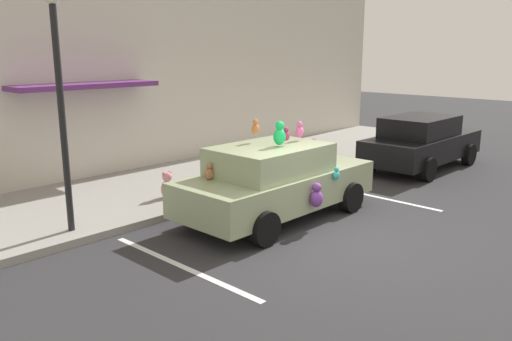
% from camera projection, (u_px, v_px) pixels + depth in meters
% --- Properties ---
extents(ground_plane, '(60.00, 60.00, 0.00)m').
position_uv_depth(ground_plane, '(330.00, 238.00, 9.57)').
color(ground_plane, '#2D2D30').
extents(sidewalk, '(24.00, 4.00, 0.15)m').
position_uv_depth(sidewalk, '(166.00, 186.00, 12.90)').
color(sidewalk, gray).
rests_on(sidewalk, ground).
extents(storefront_building, '(24.00, 1.25, 6.40)m').
position_uv_depth(storefront_building, '(111.00, 58.00, 13.62)').
color(storefront_building, beige).
rests_on(storefront_building, ground).
extents(parking_stripe_front, '(0.12, 3.60, 0.01)m').
position_uv_depth(parking_stripe_front, '(370.00, 195.00, 12.37)').
color(parking_stripe_front, silver).
rests_on(parking_stripe_front, ground).
extents(parking_stripe_rear, '(0.12, 3.60, 0.01)m').
position_uv_depth(parking_stripe_rear, '(181.00, 266.00, 8.33)').
color(parking_stripe_rear, silver).
rests_on(parking_stripe_rear, ground).
extents(plush_covered_car, '(4.43, 2.16, 2.04)m').
position_uv_depth(plush_covered_car, '(276.00, 180.00, 10.56)').
color(plush_covered_car, '#9AA97E').
rests_on(plush_covered_car, ground).
extents(parked_sedan_behind, '(4.39, 1.94, 1.54)m').
position_uv_depth(parked_sedan_behind, '(422.00, 142.00, 15.02)').
color(parked_sedan_behind, black).
rests_on(parked_sedan_behind, ground).
extents(teddy_bear_on_sidewalk, '(0.32, 0.26, 0.61)m').
position_uv_depth(teddy_bear_on_sidewalk, '(167.00, 185.00, 11.61)').
color(teddy_bear_on_sidewalk, pink).
rests_on(teddy_bear_on_sidewalk, sidewalk).
extents(street_lamp_post, '(0.28, 0.28, 4.27)m').
position_uv_depth(street_lamp_post, '(60.00, 89.00, 8.98)').
color(street_lamp_post, black).
rests_on(street_lamp_post, sidewalk).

